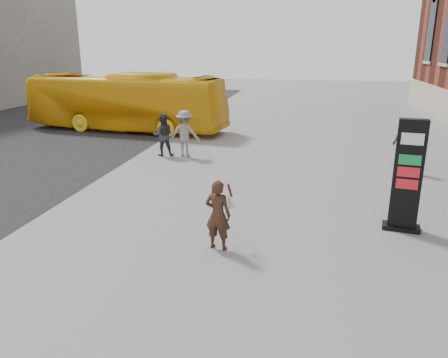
% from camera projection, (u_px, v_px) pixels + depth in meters
% --- Properties ---
extents(ground, '(100.00, 100.00, 0.00)m').
position_uv_depth(ground, '(225.00, 239.00, 9.95)').
color(ground, '#9E9EA3').
extents(info_pylon, '(0.91, 0.55, 2.66)m').
position_uv_depth(info_pylon, '(407.00, 176.00, 10.11)').
color(info_pylon, black).
rests_on(info_pylon, ground).
extents(woman, '(0.64, 0.60, 1.55)m').
position_uv_depth(woman, '(218.00, 214.00, 9.29)').
color(woman, black).
rests_on(woman, ground).
extents(bus, '(10.74, 3.76, 2.93)m').
position_uv_depth(bus, '(126.00, 102.00, 22.43)').
color(bus, yellow).
rests_on(bus, road).
extents(pedestrian_a, '(0.95, 0.83, 1.67)m').
position_uv_depth(pedestrian_a, '(163.00, 135.00, 17.31)').
color(pedestrian_a, '#2E2D35').
rests_on(pedestrian_a, ground).
extents(pedestrian_b, '(1.22, 0.73, 1.84)m').
position_uv_depth(pedestrian_b, '(185.00, 134.00, 17.19)').
color(pedestrian_b, gray).
rests_on(pedestrian_b, ground).
extents(pedestrian_c, '(1.01, 1.13, 1.84)m').
position_uv_depth(pedestrian_c, '(406.00, 146.00, 15.02)').
color(pedestrian_c, '#2B3249').
rests_on(pedestrian_c, ground).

